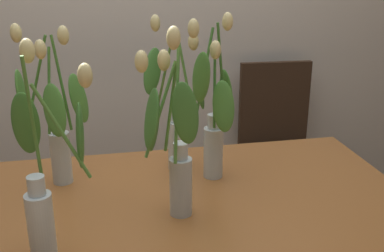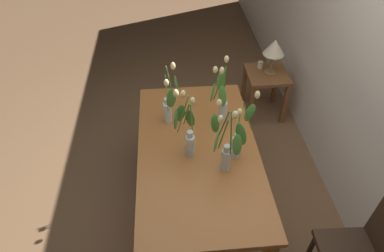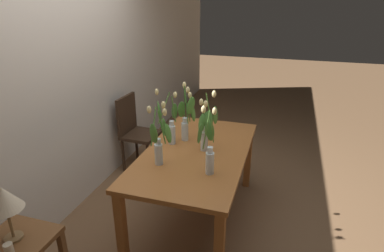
% 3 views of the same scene
% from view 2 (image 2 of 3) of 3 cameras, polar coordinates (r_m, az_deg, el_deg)
% --- Properties ---
extents(ground_plane, '(18.00, 18.00, 0.00)m').
position_cam_2_polar(ground_plane, '(3.10, 0.87, -13.49)').
color(ground_plane, brown).
extents(dining_table, '(1.60, 0.90, 0.74)m').
position_cam_2_polar(dining_table, '(2.59, 1.02, -5.45)').
color(dining_table, '#A3602D').
rests_on(dining_table, ground).
extents(tulip_vase_0, '(0.21, 0.14, 0.56)m').
position_cam_2_polar(tulip_vase_0, '(2.63, -3.89, 3.65)').
color(tulip_vase_0, silver).
rests_on(tulip_vase_0, dining_table).
extents(tulip_vase_1, '(0.24, 0.18, 0.54)m').
position_cam_2_polar(tulip_vase_1, '(2.37, 8.02, -2.08)').
color(tulip_vase_1, silver).
rests_on(tulip_vase_1, dining_table).
extents(tulip_vase_2, '(0.17, 0.17, 0.58)m').
position_cam_2_polar(tulip_vase_2, '(2.36, -0.85, -0.98)').
color(tulip_vase_2, silver).
rests_on(tulip_vase_2, dining_table).
extents(tulip_vase_3, '(0.19, 0.22, 0.57)m').
position_cam_2_polar(tulip_vase_3, '(2.25, 5.60, -3.74)').
color(tulip_vase_3, silver).
rests_on(tulip_vase_3, dining_table).
extents(tulip_vase_4, '(0.24, 0.16, 0.54)m').
position_cam_2_polar(tulip_vase_4, '(2.65, 4.99, 4.42)').
color(tulip_vase_4, silver).
rests_on(tulip_vase_4, dining_table).
extents(dining_chair, '(0.42, 0.42, 0.93)m').
position_cam_2_polar(dining_chair, '(2.56, 27.56, -18.28)').
color(dining_chair, '#382619').
rests_on(dining_chair, ground).
extents(side_table, '(0.44, 0.44, 0.55)m').
position_cam_2_polar(side_table, '(3.81, 12.44, 7.30)').
color(side_table, brown).
rests_on(side_table, ground).
extents(table_lamp, '(0.22, 0.22, 0.40)m').
position_cam_2_polar(table_lamp, '(3.59, 13.80, 12.74)').
color(table_lamp, olive).
rests_on(table_lamp, side_table).
extents(pillar_candle, '(0.06, 0.06, 0.07)m').
position_cam_2_polar(pillar_candle, '(3.79, 11.51, 10.13)').
color(pillar_candle, beige).
rests_on(pillar_candle, side_table).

